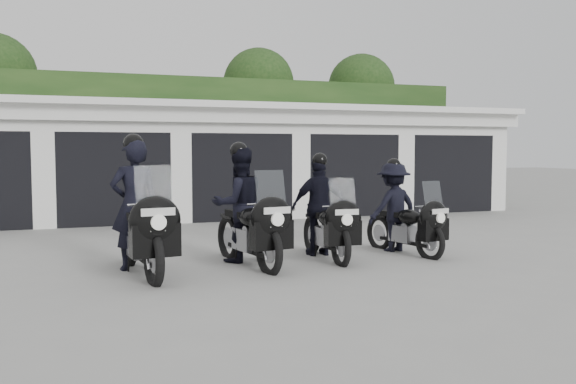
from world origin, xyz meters
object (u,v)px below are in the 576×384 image
object	(u,v)px
police_bike_b	(244,211)
police_bike_d	(399,211)
police_bike_a	(140,217)
police_bike_c	(323,212)

from	to	relation	value
police_bike_b	police_bike_d	distance (m)	2.84
police_bike_d	police_bike_a	bearing A→B (deg)	172.96
police_bike_a	police_bike_d	distance (m)	4.48
police_bike_a	police_bike_c	world-z (taller)	police_bike_a
police_bike_c	police_bike_d	xyz separation A→B (m)	(1.43, -0.01, -0.04)
police_bike_b	police_bike_c	size ratio (longest dim) A/B	1.09
police_bike_b	police_bike_c	xyz separation A→B (m)	(1.40, 0.14, -0.07)
police_bike_b	police_bike_c	bearing A→B (deg)	-3.31
police_bike_d	police_bike_c	bearing A→B (deg)	167.72
police_bike_a	police_bike_c	xyz separation A→B (m)	(3.03, 0.38, -0.07)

